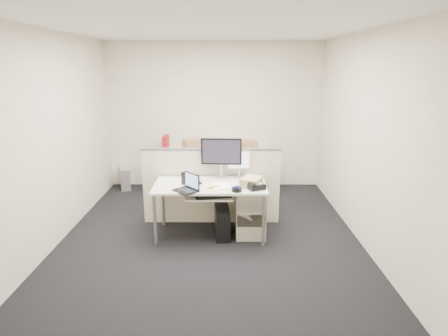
{
  "coord_description": "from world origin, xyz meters",
  "views": [
    {
      "loc": [
        0.2,
        -4.77,
        2.29
      ],
      "look_at": [
        0.19,
        0.15,
        0.92
      ],
      "focal_mm": 30.0,
      "sensor_mm": 36.0,
      "label": 1
    }
  ],
  "objects_px": {
    "desk": "(210,189)",
    "monitor_main": "(221,158)",
    "laptop": "(185,183)",
    "desk_phone": "(256,186)"
  },
  "relations": [
    {
      "from": "monitor_main",
      "to": "laptop",
      "type": "relative_size",
      "value": 1.94
    },
    {
      "from": "monitor_main",
      "to": "desk_phone",
      "type": "height_order",
      "value": "monitor_main"
    },
    {
      "from": "desk_phone",
      "to": "monitor_main",
      "type": "bearing_deg",
      "value": 107.65
    },
    {
      "from": "desk",
      "to": "laptop",
      "type": "height_order",
      "value": "laptop"
    },
    {
      "from": "desk",
      "to": "monitor_main",
      "type": "relative_size",
      "value": 2.64
    },
    {
      "from": "desk",
      "to": "laptop",
      "type": "distance_m",
      "value": 0.45
    },
    {
      "from": "laptop",
      "to": "desk_phone",
      "type": "bearing_deg",
      "value": 54.24
    },
    {
      "from": "monitor_main",
      "to": "laptop",
      "type": "xyz_separation_m",
      "value": [
        -0.45,
        -0.6,
        -0.17
      ]
    },
    {
      "from": "laptop",
      "to": "monitor_main",
      "type": "bearing_deg",
      "value": 101.03
    },
    {
      "from": "desk",
      "to": "monitor_main",
      "type": "height_order",
      "value": "monitor_main"
    }
  ]
}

